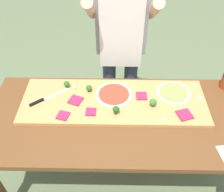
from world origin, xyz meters
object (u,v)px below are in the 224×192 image
(pizza_whole_pesto_green, at_px, (174,93))
(pizza_slice_near_left, at_px, (141,96))
(chefs_knife, at_px, (44,99))
(broccoli_floret_front_right, at_px, (89,88))
(pizza_slice_far_left, at_px, (63,116))
(cheese_crumble_c, at_px, (164,118))
(cheese_crumble_b, at_px, (194,86))
(pizza_slice_center, at_px, (76,100))
(cook_center, at_px, (121,39))
(cheese_crumble_d, at_px, (199,98))
(prep_table, at_px, (117,125))
(pizza_slice_near_right, at_px, (185,115))
(pizza_slice_far_right, at_px, (91,112))
(broccoli_floret_back_right, at_px, (116,110))
(pizza_whole_tomato_red, at_px, (114,94))
(broccoli_floret_center_right, at_px, (67,84))
(broccoli_floret_center_left, at_px, (153,102))
(cheese_crumble_a, at_px, (75,88))

(pizza_whole_pesto_green, distance_m, pizza_slice_near_left, 0.25)
(chefs_knife, bearing_deg, broccoli_floret_front_right, 16.32)
(pizza_slice_far_left, distance_m, cheese_crumble_c, 0.69)
(pizza_slice_near_left, height_order, cheese_crumble_b, cheese_crumble_b)
(pizza_slice_center, xyz_separation_m, cook_center, (0.33, 0.54, 0.19))
(broccoli_floret_front_right, relative_size, cheese_crumble_d, 2.67)
(pizza_slice_far_left, xyz_separation_m, cook_center, (0.40, 0.69, 0.19))
(prep_table, distance_m, pizza_slice_near_left, 0.28)
(pizza_slice_near_right, relative_size, pizza_slice_far_right, 1.35)
(broccoli_floret_back_right, distance_m, cheese_crumble_c, 0.33)
(pizza_whole_tomato_red, height_order, pizza_slice_near_left, pizza_whole_tomato_red)
(pizza_whole_tomato_red, bearing_deg, cheese_crumble_b, 9.25)
(cheese_crumble_d, height_order, cook_center, cook_center)
(pizza_slice_far_left, xyz_separation_m, cheese_crumble_b, (0.96, 0.31, 0.00))
(pizza_whole_pesto_green, height_order, broccoli_floret_front_right, broccoli_floret_front_right)
(pizza_slice_center, bearing_deg, cheese_crumble_c, -14.60)
(broccoli_floret_center_right, relative_size, cheese_crumble_b, 3.90)
(broccoli_floret_center_right, distance_m, cook_center, 0.59)
(pizza_slice_near_left, bearing_deg, chefs_knife, -176.28)
(broccoli_floret_back_right, bearing_deg, prep_table, 21.76)
(pizza_whole_tomato_red, xyz_separation_m, pizza_whole_pesto_green, (0.45, 0.03, 0.00))
(cheese_crumble_c, bearing_deg, cheese_crumble_d, 35.06)
(pizza_slice_far_right, distance_m, cheese_crumble_b, 0.82)
(prep_table, relative_size, broccoli_floret_front_right, 31.37)
(pizza_whole_pesto_green, bearing_deg, broccoli_floret_center_left, -142.14)
(pizza_slice_far_right, bearing_deg, cheese_crumble_b, 19.65)
(broccoli_floret_center_right, xyz_separation_m, cheese_crumble_c, (0.70, -0.31, -0.02))
(cheese_crumble_d, bearing_deg, cheese_crumble_a, 174.14)
(chefs_knife, distance_m, pizza_whole_pesto_green, 0.96)
(pizza_slice_near_right, height_order, cheese_crumble_b, cheese_crumble_b)
(broccoli_floret_front_right, xyz_separation_m, broccoli_floret_center_right, (-0.17, 0.04, -0.00))
(cook_center, bearing_deg, pizza_slice_near_left, -72.67)
(pizza_slice_near_left, height_order, broccoli_floret_center_right, broccoli_floret_center_right)
(prep_table, distance_m, pizza_slice_far_left, 0.39)
(pizza_slice_far_right, height_order, pizza_slice_near_left, same)
(pizza_whole_pesto_green, height_order, cheese_crumble_c, cheese_crumble_c)
(cook_center, bearing_deg, broccoli_floret_back_right, -93.08)
(cheese_crumble_c, distance_m, cook_center, 0.78)
(broccoli_floret_front_right, distance_m, cheese_crumble_d, 0.81)
(pizza_whole_tomato_red, bearing_deg, pizza_slice_near_left, -3.07)
(pizza_slice_center, xyz_separation_m, cheese_crumble_b, (0.89, 0.17, 0.00))
(cheese_crumble_d, bearing_deg, pizza_whole_pesto_green, 162.32)
(broccoli_floret_back_right, bearing_deg, pizza_whole_pesto_green, 26.33)
(pizza_slice_near_right, xyz_separation_m, pizza_slice_center, (-0.76, 0.13, 0.00))
(pizza_slice_center, height_order, broccoli_floret_back_right, broccoli_floret_back_right)
(prep_table, relative_size, pizza_whole_tomato_red, 6.61)
(pizza_whole_pesto_green, height_order, broccoli_floret_back_right, broccoli_floret_back_right)
(broccoli_floret_front_right, bearing_deg, cheese_crumble_a, 166.37)
(pizza_slice_center, bearing_deg, cheese_crumble_d, 2.26)
(pizza_whole_tomato_red, bearing_deg, chefs_knife, -173.56)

